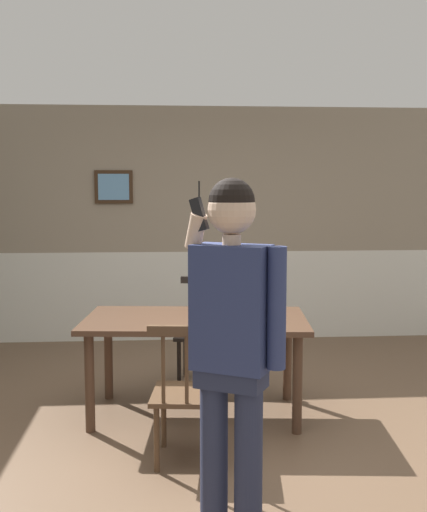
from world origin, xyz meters
TOP-DOWN VIEW (x-y plane):
  - ground_plane at (0.00, 0.00)m, footprint 6.84×6.84m
  - room_back_partition at (-0.00, 3.01)m, footprint 6.22×0.17m
  - dining_table at (-0.07, 0.51)m, footprint 1.76×1.08m
  - chair_near_window at (-0.15, -0.34)m, footprint 0.52×0.52m
  - chair_by_doorway at (0.01, 1.36)m, footprint 0.48×0.48m
  - person_figure at (0.03, -1.24)m, footprint 0.48×0.35m

SIDE VIEW (x-z plane):
  - ground_plane at x=0.00m, z-range 0.00..0.00m
  - chair_by_doorway at x=0.01m, z-range -0.01..0.92m
  - chair_near_window at x=-0.15m, z-range -0.01..0.92m
  - dining_table at x=-0.07m, z-range 0.29..1.05m
  - person_figure at x=0.03m, z-range 0.14..1.94m
  - room_back_partition at x=0.00m, z-range -0.05..2.59m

